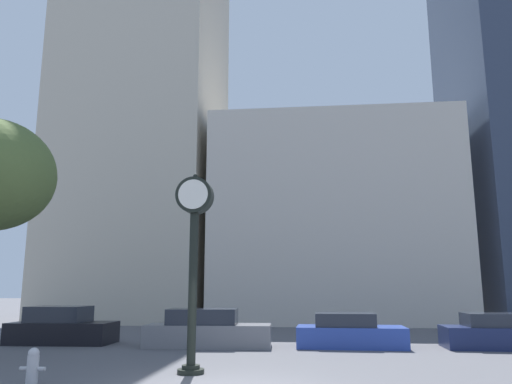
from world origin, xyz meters
TOP-DOWN VIEW (x-y plane):
  - building_tall_tower at (-10.42, 24.00)m, footprint 10.75×12.00m
  - building_storefront_row at (3.53, 24.00)m, footprint 15.84×12.00m
  - street_clock at (-1.31, 1.76)m, footprint 1.00×0.70m
  - car_black at (-8.16, 8.28)m, footprint 4.08×2.06m
  - car_grey at (-2.10, 7.72)m, footprint 4.82×2.00m
  - car_blue at (3.28, 8.21)m, footprint 4.08×2.03m
  - car_navy at (9.01, 8.29)m, footprint 4.67×1.98m
  - fire_hydrant_near at (-4.58, -0.14)m, footprint 0.61×0.26m

SIDE VIEW (x-z plane):
  - fire_hydrant_near at x=-4.58m, z-range 0.01..0.84m
  - car_blue at x=3.28m, z-range -0.10..1.16m
  - car_navy at x=9.01m, z-range -0.10..1.18m
  - car_grey at x=-2.10m, z-range -0.11..1.30m
  - car_black at x=-8.16m, z-range -0.12..1.35m
  - street_clock at x=-1.31m, z-range 0.87..6.20m
  - building_storefront_row at x=3.53m, z-range 0.00..13.30m
  - building_tall_tower at x=-10.42m, z-range 0.00..31.85m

